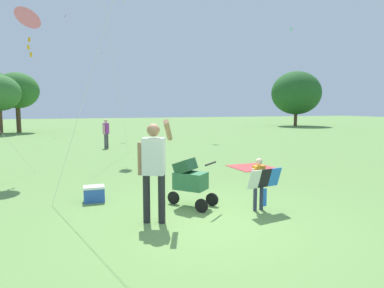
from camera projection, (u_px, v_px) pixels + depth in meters
name	position (u px, v px, depth m)	size (l,w,h in m)	color
ground_plane	(206.00, 222.00, 6.19)	(120.00, 120.00, 0.00)	#668E47
treeline_distant	(144.00, 91.00, 31.33)	(40.39, 6.30, 6.00)	brown
child_with_butterfly_kite	(260.00, 180.00, 6.82)	(0.79, 0.40, 1.08)	#33384C
person_adult_flyer	(154.00, 164.00, 6.07)	(0.70, 0.53, 1.89)	#232328
stroller	(190.00, 178.00, 7.10)	(0.96, 0.99, 1.03)	black
kite_orange_delta	(27.00, 19.00, 10.23)	(2.92, 3.89, 5.07)	pink
person_sitting_far	(106.00, 131.00, 17.29)	(0.34, 0.41, 1.49)	#4C4C51
picnic_blanket	(252.00, 167.00, 11.80)	(1.36, 1.40, 0.02)	#CC3D3D
cooler_box	(94.00, 194.00, 7.53)	(0.45, 0.33, 0.35)	#2D5BB7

